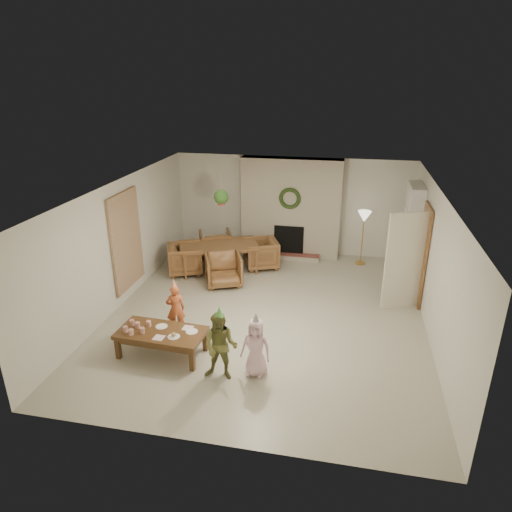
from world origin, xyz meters
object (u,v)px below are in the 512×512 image
(dining_chair_far, at_px, (216,245))
(dining_chair_left, at_px, (185,259))
(dining_table, at_px, (219,258))
(dining_chair_near, at_px, (224,270))
(child_red, at_px, (176,309))
(dining_chair_right, at_px, (261,254))
(child_pink, at_px, (256,348))
(child_plaid, at_px, (221,347))
(coffee_table_top, at_px, (161,333))

(dining_chair_far, xyz_separation_m, dining_chair_left, (-0.44, -1.06, 0.00))
(dining_table, relative_size, dining_chair_near, 2.34)
(dining_chair_far, distance_m, child_red, 3.62)
(dining_chair_right, bearing_deg, child_pink, -12.52)
(child_plaid, height_order, child_pink, child_plaid)
(dining_table, height_order, dining_chair_left, dining_chair_left)
(coffee_table_top, bearing_deg, dining_chair_right, 80.33)
(coffee_table_top, bearing_deg, child_pink, -4.50)
(dining_chair_far, distance_m, dining_chair_left, 1.14)
(dining_table, bearing_deg, coffee_table_top, -112.16)
(child_pink, bearing_deg, dining_chair_near, 122.01)
(dining_chair_far, bearing_deg, child_plaid, 84.70)
(dining_table, relative_size, child_plaid, 1.64)
(dining_chair_left, height_order, dining_chair_right, same)
(dining_chair_left, bearing_deg, coffee_table_top, 170.62)
(dining_chair_near, height_order, child_plaid, child_plaid)
(dining_chair_far, relative_size, coffee_table_top, 0.54)
(dining_chair_right, height_order, child_plaid, child_plaid)
(dining_chair_near, relative_size, child_red, 0.85)
(dining_table, xyz_separation_m, child_pink, (1.68, -3.82, 0.16))
(dining_table, bearing_deg, dining_chair_near, -90.00)
(dining_table, distance_m, dining_chair_left, 0.81)
(dining_chair_right, height_order, child_red, child_red)
(child_red, bearing_deg, dining_chair_near, -122.73)
(child_plaid, bearing_deg, dining_chair_near, 105.72)
(coffee_table_top, relative_size, child_pink, 1.49)
(child_red, height_order, child_pink, child_pink)
(dining_table, bearing_deg, child_red, -112.65)
(dining_chair_far, xyz_separation_m, child_red, (0.31, -3.60, 0.11))
(dining_chair_near, distance_m, child_pink, 3.37)
(dining_chair_far, relative_size, dining_chair_right, 1.00)
(dining_chair_right, relative_size, child_plaid, 0.70)
(dining_chair_near, relative_size, dining_chair_right, 1.00)
(coffee_table_top, bearing_deg, child_red, 95.44)
(dining_chair_right, relative_size, child_red, 0.85)
(coffee_table_top, distance_m, child_pink, 1.67)
(coffee_table_top, bearing_deg, dining_table, 93.54)
(dining_table, xyz_separation_m, dining_chair_right, (0.93, 0.39, 0.03))
(dining_chair_far, relative_size, child_pink, 0.80)
(dining_chair_near, bearing_deg, dining_chair_right, 38.66)
(child_red, distance_m, child_pink, 1.94)
(child_red, xyz_separation_m, child_plaid, (1.17, -1.16, 0.10))
(dining_chair_near, relative_size, coffee_table_top, 0.54)
(dining_chair_far, height_order, child_plaid, child_plaid)
(dining_chair_right, bearing_deg, dining_chair_left, -90.00)
(dining_chair_left, relative_size, child_red, 0.85)
(dining_chair_far, height_order, coffee_table_top, dining_chair_far)
(dining_chair_near, relative_size, dining_chair_far, 1.00)
(dining_chair_left, bearing_deg, dining_chair_right, -90.00)
(child_plaid, bearing_deg, dining_chair_right, 94.08)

